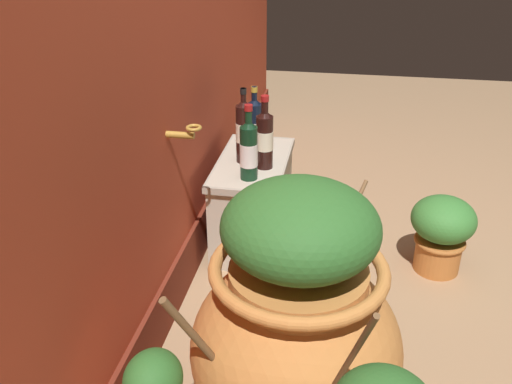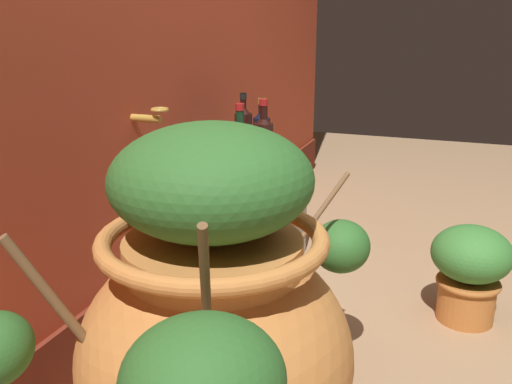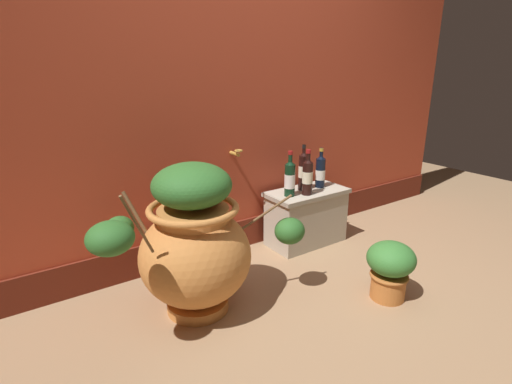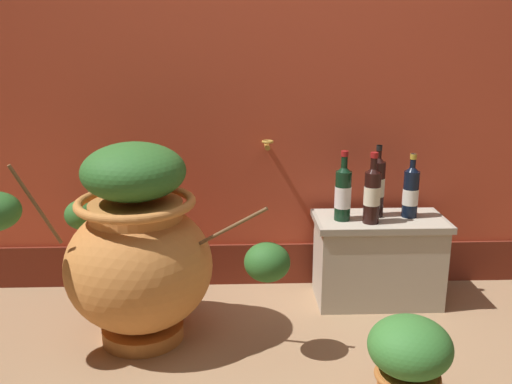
% 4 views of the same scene
% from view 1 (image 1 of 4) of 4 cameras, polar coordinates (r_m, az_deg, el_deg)
% --- Properties ---
extents(ground_plane, '(7.00, 7.00, 0.00)m').
position_cam_1_polar(ground_plane, '(2.38, 19.69, -12.13)').
color(ground_plane, '#9E7A56').
extents(terracotta_urn, '(1.16, 0.67, 0.83)m').
position_cam_1_polar(terracotta_urn, '(1.60, 4.18, -13.49)').
color(terracotta_urn, '#CC7F3D').
rests_on(terracotta_urn, ground_plane).
extents(stone_ledge, '(0.60, 0.31, 0.41)m').
position_cam_1_polar(stone_ledge, '(2.62, -0.32, -0.64)').
color(stone_ledge, '#B2A893').
rests_on(stone_ledge, ground_plane).
extents(wine_bottle_left, '(0.07, 0.07, 0.30)m').
position_cam_1_polar(wine_bottle_left, '(2.62, -0.17, 6.96)').
color(wine_bottle_left, black).
rests_on(wine_bottle_left, stone_ledge).
extents(wine_bottle_middle, '(0.07, 0.07, 0.32)m').
position_cam_1_polar(wine_bottle_middle, '(2.42, 0.88, 5.58)').
color(wine_bottle_middle, black).
rests_on(wine_bottle_middle, stone_ledge).
extents(wine_bottle_right, '(0.07, 0.07, 0.32)m').
position_cam_1_polar(wine_bottle_right, '(2.32, -0.74, 4.38)').
color(wine_bottle_right, black).
rests_on(wine_bottle_right, stone_ledge).
extents(wine_bottle_back, '(0.07, 0.07, 0.33)m').
position_cam_1_polar(wine_bottle_back, '(2.47, -1.25, 6.30)').
color(wine_bottle_back, black).
rests_on(wine_bottle_back, stone_ledge).
extents(potted_shrub, '(0.28, 0.27, 0.35)m').
position_cam_1_polar(potted_shrub, '(2.54, 18.21, -3.66)').
color(potted_shrub, '#C17033').
rests_on(potted_shrub, ground_plane).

